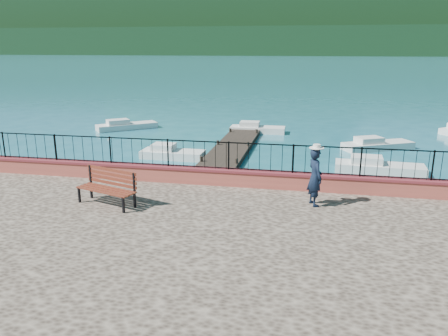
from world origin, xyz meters
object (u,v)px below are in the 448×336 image
at_px(person, 315,177).
at_px(boat_0, 173,151).
at_px(boat_2, 378,143).
at_px(boat_1, 380,164).
at_px(boat_4, 258,127).
at_px(park_bench, 107,195).
at_px(boat_3, 127,124).

relative_size(person, boat_0, 0.52).
bearing_deg(boat_2, boat_1, -124.06).
relative_size(person, boat_4, 0.47).
bearing_deg(boat_4, park_bench, -97.84).
bearing_deg(boat_1, park_bench, -130.56).
xyz_separation_m(park_bench, boat_0, (-1.30, 10.45, -1.12)).
relative_size(boat_2, boat_4, 1.11).
distance_m(park_bench, person, 6.37).
relative_size(park_bench, boat_4, 0.54).
bearing_deg(boat_0, person, -49.63).
bearing_deg(park_bench, boat_1, 64.05).
bearing_deg(boat_4, boat_3, -176.99).
distance_m(person, boat_3, 21.65).
relative_size(boat_1, boat_4, 1.09).
xyz_separation_m(person, boat_1, (3.18, 8.52, -1.70)).
bearing_deg(boat_3, boat_4, -35.47).
distance_m(boat_3, boat_4, 9.64).
xyz_separation_m(park_bench, boat_3, (-7.27, 18.06, -1.12)).
xyz_separation_m(boat_1, boat_3, (-16.67, 8.33, 0.00)).
relative_size(boat_0, boat_4, 0.90).
distance_m(boat_1, boat_3, 18.64).
bearing_deg(boat_4, person, -78.14).
xyz_separation_m(boat_0, boat_4, (3.66, 8.22, 0.00)).
distance_m(boat_0, boat_1, 10.73).
xyz_separation_m(boat_0, boat_1, (10.70, -0.72, 0.00)).
relative_size(boat_0, boat_2, 0.81).
height_order(boat_2, boat_4, same).
height_order(park_bench, boat_3, park_bench).
relative_size(boat_3, boat_4, 1.14).
xyz_separation_m(boat_1, boat_4, (-7.05, 8.94, 0.00)).
relative_size(boat_1, boat_3, 0.96).
relative_size(park_bench, boat_2, 0.49).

